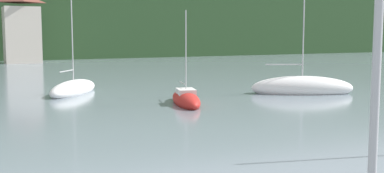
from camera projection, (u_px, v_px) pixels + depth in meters
name	position (u px, v px, depth m)	size (l,w,h in m)	color
wooded_hillside	(29.00, 13.00, 109.74)	(352.00, 61.25, 45.99)	#264223
shore_building_westcentral	(22.00, 29.00, 70.75)	(5.28, 4.34, 10.33)	beige
sailboat_far_1	(186.00, 99.00, 29.69)	(2.90, 5.67, 6.08)	red
sailboat_far_6	(74.00, 89.00, 34.93)	(5.45, 6.37, 9.83)	white
sailboat_far_10	(302.00, 88.00, 34.97)	(7.68, 5.40, 11.62)	white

